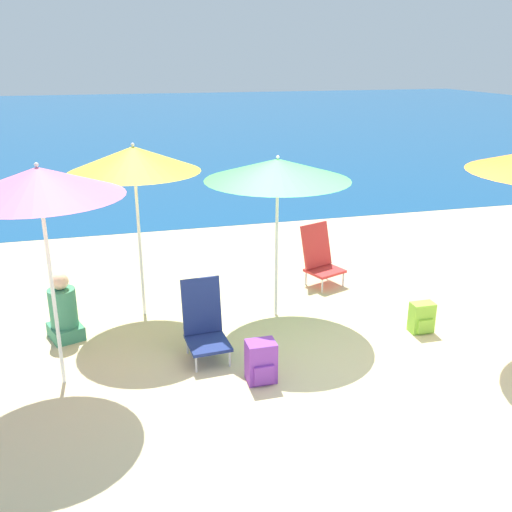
# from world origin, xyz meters

# --- Properties ---
(ground_plane) EXTENTS (60.00, 60.00, 0.00)m
(ground_plane) POSITION_xyz_m (0.00, 0.00, 0.00)
(ground_plane) COLOR beige
(sea_water) EXTENTS (60.00, 40.00, 0.01)m
(sea_water) POSITION_xyz_m (0.00, 25.25, 0.00)
(sea_water) COLOR navy
(sea_water) RESTS_ON ground
(beach_umbrella_green) EXTENTS (1.72, 1.72, 2.02)m
(beach_umbrella_green) POSITION_xyz_m (-0.39, 1.24, 1.85)
(beach_umbrella_green) COLOR white
(beach_umbrella_green) RESTS_ON ground
(beach_umbrella_yellow) EXTENTS (1.55, 1.55, 2.16)m
(beach_umbrella_yellow) POSITION_xyz_m (-2.00, 1.68, 1.97)
(beach_umbrella_yellow) COLOR white
(beach_umbrella_yellow) RESTS_ON ground
(beach_umbrella_pink) EXTENTS (1.51, 1.51, 2.22)m
(beach_umbrella_pink) POSITION_xyz_m (-2.90, 0.27, 2.04)
(beach_umbrella_pink) COLOR white
(beach_umbrella_pink) RESTS_ON ground
(beach_chair_navy) EXTENTS (0.46, 0.58, 0.84)m
(beach_chair_navy) POSITION_xyz_m (-1.43, 0.47, 0.38)
(beach_chair_navy) COLOR silver
(beach_chair_navy) RESTS_ON ground
(beach_chair_red) EXTENTS (0.62, 0.63, 0.86)m
(beach_chair_red) POSITION_xyz_m (0.52, 2.10, 0.41)
(beach_chair_red) COLOR silver
(beach_chair_red) RESTS_ON ground
(person_seated_near) EXTENTS (0.45, 0.49, 0.80)m
(person_seated_near) POSITION_xyz_m (-2.93, 1.27, 0.32)
(person_seated_near) COLOR #3F8C66
(person_seated_near) RESTS_ON ground
(backpack_lime) EXTENTS (0.27, 0.20, 0.37)m
(backpack_lime) POSITION_xyz_m (1.14, 0.35, 0.18)
(backpack_lime) COLOR #8ECC3D
(backpack_lime) RESTS_ON ground
(backpack_purple) EXTENTS (0.29, 0.25, 0.43)m
(backpack_purple) POSITION_xyz_m (-0.98, -0.21, 0.21)
(backpack_purple) COLOR purple
(backpack_purple) RESTS_ON ground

